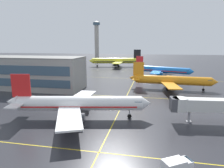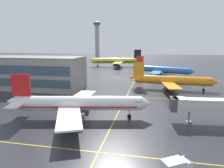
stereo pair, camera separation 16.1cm
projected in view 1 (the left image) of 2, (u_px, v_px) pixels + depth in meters
The scene contains 10 objects.
ground_plane at pixel (102, 146), 34.65m from camera, with size 600.00×600.00×0.00m, color #28282D.
airliner_front_gate at pixel (78, 103), 47.00m from camera, with size 33.94×28.85×10.60m.
airliner_second_row at pixel (171, 80), 76.94m from camera, with size 32.91×28.39×10.24m.
airliner_third_row at pixel (161, 70), 107.73m from camera, with size 32.28×27.63×10.33m.
airliner_far_left_stand at pixel (116, 61), 152.35m from camera, with size 40.95×34.78×12.81m.
taxiway_markings at pixel (126, 97), 66.83m from camera, with size 168.93×117.11×0.01m.
service_truck_catering at pixel (177, 166), 27.20m from camera, with size 4.45×3.75×2.10m.
jet_bridge at pixel (203, 105), 44.39m from camera, with size 16.81×4.53×5.58m.
terminal_building at pixel (13, 72), 79.81m from camera, with size 56.40×14.28×12.41m.
control_tower at pixel (97, 37), 246.45m from camera, with size 8.82×8.82×44.19m.
Camera 1 is at (7.91, -30.85, 17.47)m, focal length 32.17 mm.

